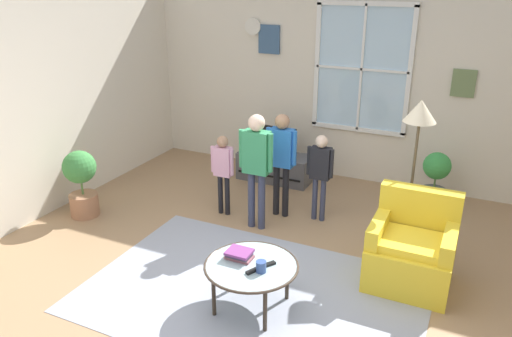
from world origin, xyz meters
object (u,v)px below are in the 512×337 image
(potted_plant_corner, at_px, (81,180))
(floor_lamp, at_px, (419,127))
(book_stack, at_px, (239,254))
(coffee_table, at_px, (251,267))
(remote_near_books, at_px, (253,271))
(person_blue_shirt, at_px, (282,154))
(person_green_shirt, at_px, (256,159))
(potted_plant_by_window, at_px, (436,176))
(tv_stand, at_px, (275,167))
(remote_near_cup, at_px, (268,264))
(cup, at_px, (261,267))
(television, at_px, (275,140))
(person_pink_shirt, at_px, (223,166))
(armchair, at_px, (412,251))
(person_black_shirt, at_px, (320,168))

(potted_plant_corner, xyz_separation_m, floor_lamp, (3.69, 0.85, 0.91))
(book_stack, bearing_deg, coffee_table, -19.58)
(coffee_table, bearing_deg, remote_near_books, -55.30)
(book_stack, distance_m, person_blue_shirt, 1.80)
(remote_near_books, distance_m, person_green_shirt, 1.66)
(potted_plant_by_window, bearing_deg, coffee_table, -112.24)
(tv_stand, bearing_deg, remote_near_cup, -67.90)
(cup, xyz_separation_m, remote_near_books, (-0.06, -0.03, -0.04))
(television, bearing_deg, tv_stand, 90.00)
(person_pink_shirt, bearing_deg, armchair, -12.28)
(coffee_table, xyz_separation_m, remote_near_cup, (0.14, 0.05, 0.04))
(tv_stand, relative_size, cup, 10.41)
(remote_near_cup, height_order, floor_lamp, floor_lamp)
(book_stack, bearing_deg, floor_lamp, 52.61)
(remote_near_books, relative_size, potted_plant_corner, 0.17)
(person_black_shirt, bearing_deg, potted_plant_corner, -157.12)
(remote_near_books, bearing_deg, potted_plant_by_window, 69.39)
(remote_near_cup, distance_m, person_black_shirt, 1.84)
(coffee_table, bearing_deg, person_blue_shirt, 104.65)
(remote_near_cup, bearing_deg, person_pink_shirt, 130.19)
(armchair, height_order, potted_plant_by_window, armchair)
(remote_near_cup, distance_m, potted_plant_corner, 2.86)
(book_stack, height_order, remote_near_cup, book_stack)
(television, bearing_deg, remote_near_books, -70.16)
(person_green_shirt, distance_m, floor_lamp, 1.75)
(person_black_shirt, bearing_deg, tv_stand, 136.38)
(person_black_shirt, xyz_separation_m, potted_plant_by_window, (1.19, 1.02, -0.27))
(person_black_shirt, relative_size, floor_lamp, 0.65)
(cup, distance_m, person_black_shirt, 1.94)
(armchair, relative_size, remote_near_books, 6.21)
(armchair, bearing_deg, cup, -134.70)
(television, xyz_separation_m, person_green_shirt, (0.38, -1.41, 0.25))
(remote_near_cup, bearing_deg, person_blue_shirt, 109.15)
(potted_plant_by_window, bearing_deg, television, -177.24)
(potted_plant_by_window, xyz_separation_m, potted_plant_corner, (-3.82, -2.13, 0.07))
(cup, bearing_deg, potted_plant_by_window, 70.21)
(remote_near_books, bearing_deg, cup, 25.75)
(remote_near_cup, xyz_separation_m, person_green_shirt, (-0.74, 1.33, 0.41))
(television, distance_m, book_stack, 2.86)
(television, height_order, potted_plant_corner, potted_plant_corner)
(tv_stand, bearing_deg, floor_lamp, -30.14)
(remote_near_books, bearing_deg, coffee_table, 124.70)
(cup, distance_m, potted_plant_corner, 2.87)
(armchair, height_order, book_stack, armchair)
(armchair, height_order, floor_lamp, floor_lamp)
(person_blue_shirt, relative_size, potted_plant_corner, 1.54)
(person_green_shirt, bearing_deg, book_stack, -70.91)
(potted_plant_by_window, bearing_deg, person_green_shirt, -139.70)
(coffee_table, relative_size, person_green_shirt, 0.61)
(remote_near_books, distance_m, potted_plant_by_window, 3.18)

